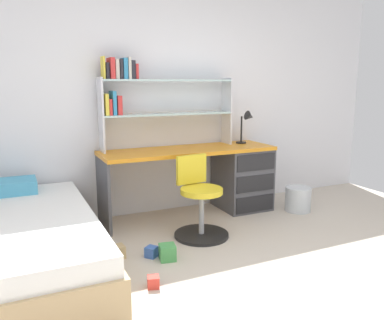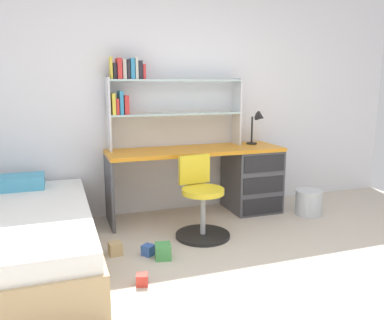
% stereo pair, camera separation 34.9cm
% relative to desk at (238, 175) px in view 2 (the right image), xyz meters
% --- Properties ---
extents(ground_plane, '(5.69, 5.62, 0.02)m').
position_rel_desk_xyz_m(ground_plane, '(-0.61, -1.99, -0.43)').
color(ground_plane, beige).
extents(room_shell, '(5.69, 5.62, 2.68)m').
position_rel_desk_xyz_m(room_shell, '(-1.79, -0.82, 0.92)').
color(room_shell, silver).
rests_on(room_shell, ground_plane).
extents(desk, '(1.90, 0.58, 0.75)m').
position_rel_desk_xyz_m(desk, '(0.00, 0.00, 0.00)').
color(desk, orange).
rests_on(desk, ground_plane).
extents(bookshelf_hutch, '(1.47, 0.22, 0.95)m').
position_rel_desk_xyz_m(bookshelf_hutch, '(-0.90, 0.17, 0.91)').
color(bookshelf_hutch, silver).
rests_on(bookshelf_hutch, desk).
extents(desk_lamp, '(0.20, 0.16, 0.38)m').
position_rel_desk_xyz_m(desk_lamp, '(0.28, 0.07, 0.59)').
color(desk_lamp, black).
rests_on(desk_lamp, desk).
extents(swivel_chair, '(0.52, 0.52, 0.77)m').
position_rel_desk_xyz_m(swivel_chair, '(-0.66, -0.58, -0.12)').
color(swivel_chair, black).
rests_on(swivel_chair, ground_plane).
extents(bed_platform, '(1.26, 2.02, 0.58)m').
position_rel_desk_xyz_m(bed_platform, '(-2.30, -0.71, -0.19)').
color(bed_platform, tan).
rests_on(bed_platform, ground_plane).
extents(waste_bin, '(0.29, 0.29, 0.28)m').
position_rel_desk_xyz_m(waste_bin, '(0.69, -0.39, -0.28)').
color(waste_bin, silver).
rests_on(waste_bin, ground_plane).
extents(toy_block_natural_0, '(0.12, 0.12, 0.11)m').
position_rel_desk_xyz_m(toy_block_natural_0, '(-1.50, -0.74, -0.36)').
color(toy_block_natural_0, tan).
rests_on(toy_block_natural_0, ground_plane).
extents(toy_block_red_1, '(0.10, 0.10, 0.08)m').
position_rel_desk_xyz_m(toy_block_red_1, '(-1.40, -1.33, -0.37)').
color(toy_block_red_1, red).
rests_on(toy_block_red_1, ground_plane).
extents(toy_block_blue_2, '(0.13, 0.13, 0.09)m').
position_rel_desk_xyz_m(toy_block_blue_2, '(-1.24, -0.84, -0.37)').
color(toy_block_blue_2, '#3860B7').
rests_on(toy_block_blue_2, ground_plane).
extents(toy_block_green_3, '(0.15, 0.15, 0.13)m').
position_rel_desk_xyz_m(toy_block_green_3, '(-1.14, -0.95, -0.35)').
color(toy_block_green_3, '#479E51').
rests_on(toy_block_green_3, ground_plane).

